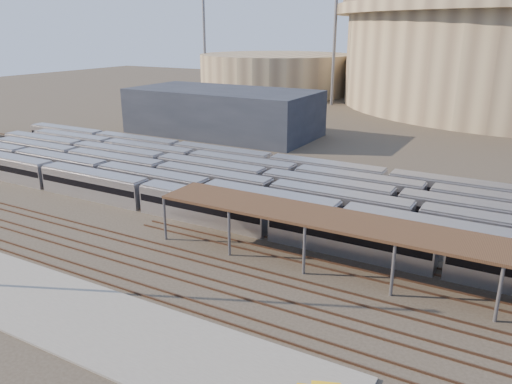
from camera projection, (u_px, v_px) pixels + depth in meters
name	position (u px, v px, depth m)	size (l,w,h in m)	color
ground	(218.00, 259.00, 52.09)	(420.00, 420.00, 0.00)	#383026
apron	(70.00, 313.00, 41.97)	(50.00, 9.00, 0.20)	gray
subway_trains	(264.00, 189.00, 69.00)	(123.82, 23.90, 3.60)	silver
inspection_shed	(452.00, 243.00, 43.61)	(60.30, 6.00, 5.30)	slate
empty_tracks	(190.00, 278.00, 47.93)	(170.00, 9.62, 0.18)	#4C3323
secondary_arena	(276.00, 73.00, 185.51)	(56.00, 56.00, 14.00)	tan
service_building	(223.00, 112.00, 112.38)	(42.00, 20.00, 10.00)	#1E232D
floodlight_0	(335.00, 36.00, 150.72)	(4.00, 1.00, 38.40)	slate
floodlight_1	(204.00, 35.00, 184.61)	(4.00, 1.00, 38.40)	slate
floodlight_3	(435.00, 35.00, 182.81)	(4.00, 1.00, 38.40)	slate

